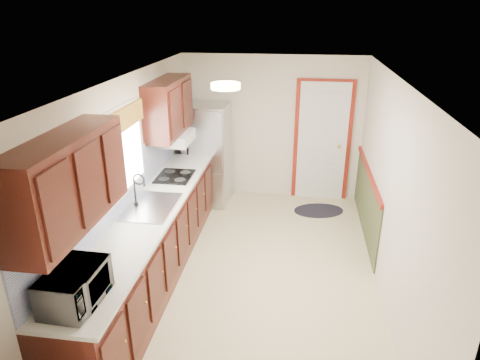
% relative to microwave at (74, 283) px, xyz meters
% --- Properties ---
extents(room_shell, '(3.20, 5.20, 2.52)m').
position_rel_microwave_xyz_m(room_shell, '(1.20, 1.95, 0.07)').
color(room_shell, beige).
rests_on(room_shell, ground).
extents(kitchen_run, '(0.63, 4.00, 2.20)m').
position_rel_microwave_xyz_m(kitchen_run, '(-0.04, 1.66, -0.32)').
color(kitchen_run, '#3D130D').
rests_on(kitchen_run, ground).
extents(back_wall_trim, '(1.12, 2.30, 2.08)m').
position_rel_microwave_xyz_m(back_wall_trim, '(2.19, 4.16, -0.24)').
color(back_wall_trim, maroon).
rests_on(back_wall_trim, ground).
extents(ceiling_fixture, '(0.30, 0.30, 0.06)m').
position_rel_microwave_xyz_m(ceiling_fixture, '(0.90, 1.75, 1.23)').
color(ceiling_fixture, '#FFD88C').
rests_on(ceiling_fixture, room_shell).
extents(microwave, '(0.32, 0.56, 0.37)m').
position_rel_microwave_xyz_m(microwave, '(0.00, 0.00, 0.00)').
color(microwave, white).
rests_on(microwave, kitchen_run).
extents(refrigerator, '(0.71, 0.71, 1.67)m').
position_rel_microwave_xyz_m(refrigerator, '(0.18, 4.00, -0.29)').
color(refrigerator, '#B7B7BC').
rests_on(refrigerator, ground).
extents(rug, '(0.91, 0.69, 0.01)m').
position_rel_microwave_xyz_m(rug, '(2.05, 3.85, -1.12)').
color(rug, black).
rests_on(rug, ground).
extents(cooktop, '(0.46, 0.56, 0.02)m').
position_rel_microwave_xyz_m(cooktop, '(0.01, 2.70, -0.18)').
color(cooktop, black).
rests_on(cooktop, kitchen_run).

